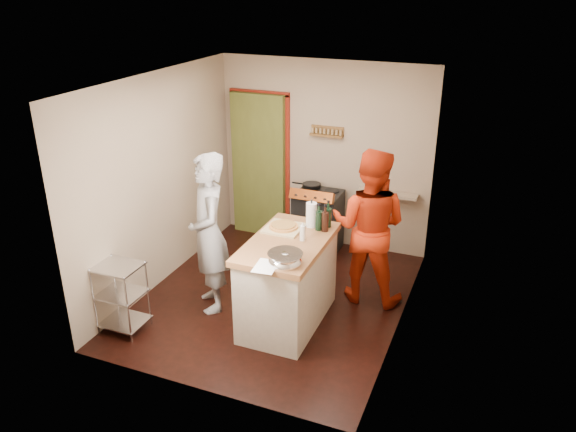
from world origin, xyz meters
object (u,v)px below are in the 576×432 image
object	(u,v)px
stove	(318,221)
person_red	(369,227)
wire_shelving	(121,294)
person_stripe	(209,234)
island	(288,280)

from	to	relation	value
stove	person_red	world-z (taller)	person_red
stove	person_red	distance (m)	1.44
stove	wire_shelving	distance (m)	2.94
wire_shelving	person_red	distance (m)	2.86
person_stripe	wire_shelving	bearing A→B (deg)	-78.03
wire_shelving	person_stripe	xyz separation A→B (m)	(0.66, 0.79, 0.49)
island	wire_shelving	bearing A→B (deg)	-152.99
island	person_stripe	xyz separation A→B (m)	(-0.95, -0.03, 0.41)
person_stripe	island	bearing A→B (deg)	53.71
stove	person_stripe	world-z (taller)	person_stripe
person_stripe	person_red	world-z (taller)	person_stripe
person_stripe	person_red	size ratio (longest dim) A/B	1.00
wire_shelving	person_stripe	bearing A→B (deg)	50.02
stove	wire_shelving	bearing A→B (deg)	-116.85
wire_shelving	person_red	xyz separation A→B (m)	(2.28, 1.65, 0.49)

